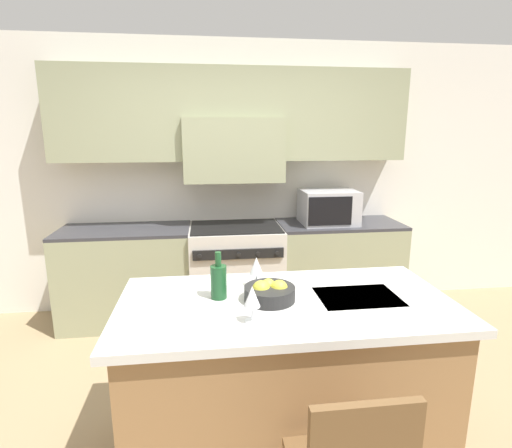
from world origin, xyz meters
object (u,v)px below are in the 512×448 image
wine_glass_far (257,267)px  fruit_bowl (269,292)px  range_stove (236,272)px  wine_bottle (219,281)px  wine_glass_near (252,298)px  microwave (328,207)px

wine_glass_far → fruit_bowl: (0.04, -0.19, -0.08)m
range_stove → fruit_bowl: bearing=-88.5°
wine_bottle → wine_glass_far: (0.22, 0.13, 0.02)m
wine_bottle → wine_glass_near: (0.15, -0.30, 0.02)m
range_stove → microwave: bearing=1.2°
wine_bottle → fruit_bowl: (0.27, -0.06, -0.05)m
wine_glass_near → microwave: bearing=63.8°
range_stove → fruit_bowl: fruit_bowl is taller
wine_bottle → wine_glass_near: bearing=-64.1°
wine_bottle → wine_glass_far: bearing=30.1°
wine_bottle → wine_glass_far: 0.26m
wine_glass_near → fruit_bowl: 0.28m
microwave → wine_glass_near: (-1.00, -2.04, -0.03)m
wine_glass_near → fruit_bowl: wine_glass_near is taller
microwave → wine_bottle: 2.08m
wine_glass_near → wine_glass_far: (0.08, 0.43, 0.00)m
wine_bottle → microwave: bearing=56.5°
wine_bottle → range_stove: bearing=82.6°
range_stove → wine_glass_near: bearing=-92.1°
microwave → range_stove: bearing=-178.8°
wine_glass_near → wine_glass_far: size_ratio=1.00×
microwave → fruit_bowl: microwave is taller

